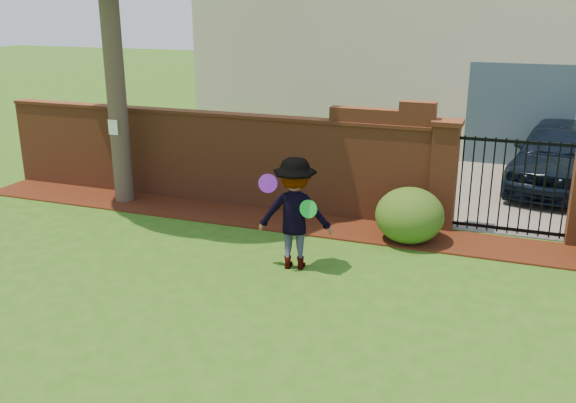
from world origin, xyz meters
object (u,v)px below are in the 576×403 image
(car, at_px, (558,157))
(man, at_px, (294,214))
(frisbee_green, at_px, (308,209))
(frisbee_purple, at_px, (268,183))

(car, xyz_separation_m, man, (-3.72, -5.62, 0.12))
(man, relative_size, frisbee_green, 6.37)
(car, bearing_deg, frisbee_green, -111.40)
(frisbee_green, bearing_deg, frisbee_purple, -170.49)
(frisbee_purple, distance_m, frisbee_green, 0.67)
(frisbee_purple, xyz_separation_m, frisbee_green, (0.57, 0.10, -0.34))
(man, bearing_deg, frisbee_green, 139.30)
(car, bearing_deg, man, -113.94)
(frisbee_purple, height_order, frisbee_green, frisbee_purple)
(car, height_order, frisbee_green, car)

